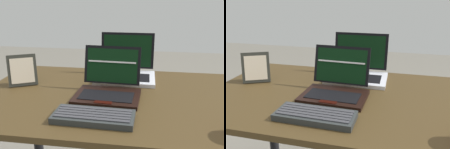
# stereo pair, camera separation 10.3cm
# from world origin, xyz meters

# --- Properties ---
(desk) EXTENTS (1.40, 0.77, 0.74)m
(desk) POSITION_xyz_m (0.00, 0.00, 0.62)
(desk) COLOR #413018
(desk) RESTS_ON ground
(laptop_front) EXTENTS (0.30, 0.26, 0.21)m
(laptop_front) POSITION_xyz_m (-0.09, -0.01, 0.78)
(laptop_front) COLOR black
(laptop_front) RESTS_ON desk
(laptop_rear) EXTENTS (0.32, 0.25, 0.23)m
(laptop_rear) POSITION_xyz_m (-0.04, 0.25, 0.78)
(laptop_rear) COLOR silver
(laptop_rear) RESTS_ON desk
(external_keyboard) EXTENTS (0.31, 0.13, 0.03)m
(external_keyboard) POSITION_xyz_m (-0.11, -0.24, 0.75)
(external_keyboard) COLOR #2B2F2F
(external_keyboard) RESTS_ON desk
(photo_frame) EXTENTS (0.15, 0.11, 0.16)m
(photo_frame) POSITION_xyz_m (-0.54, 0.06, 0.81)
(photo_frame) COLOR #252620
(photo_frame) RESTS_ON desk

